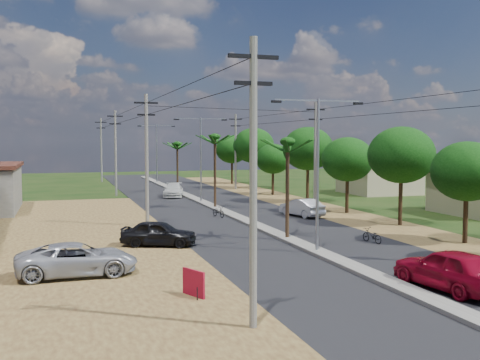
# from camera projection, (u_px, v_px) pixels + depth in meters

# --- Properties ---
(ground) EXTENTS (160.00, 160.00, 0.00)m
(ground) POSITION_uv_depth(u_px,v_px,m) (317.00, 253.00, 29.17)
(ground) COLOR black
(ground) RESTS_ON ground
(road) EXTENTS (12.00, 110.00, 0.04)m
(road) POSITION_uv_depth(u_px,v_px,m) (232.00, 216.00, 43.41)
(road) COLOR black
(road) RESTS_ON ground
(median) EXTENTS (1.00, 90.00, 0.18)m
(median) POSITION_uv_depth(u_px,v_px,m) (222.00, 211.00, 46.26)
(median) COLOR #605E56
(median) RESTS_ON ground
(dirt_lot_west) EXTENTS (18.00, 46.00, 0.04)m
(dirt_lot_west) POSITION_uv_depth(u_px,v_px,m) (18.00, 243.00, 32.17)
(dirt_lot_west) COLOR #50341B
(dirt_lot_west) RESTS_ON ground
(dirt_shoulder_east) EXTENTS (5.00, 90.00, 0.03)m
(dirt_shoulder_east) POSITION_uv_depth(u_px,v_px,m) (331.00, 212.00, 46.02)
(dirt_shoulder_east) COLOR #50341B
(dirt_shoulder_east) RESTS_ON ground
(house_east_far) EXTENTS (7.60, 7.50, 4.60)m
(house_east_far) POSITION_uv_depth(u_px,v_px,m) (379.00, 172.00, 62.02)
(house_east_far) COLOR tan
(house_east_far) RESTS_ON ground
(tree_east_b) EXTENTS (4.00, 4.00, 5.83)m
(tree_east_b) POSITION_uv_depth(u_px,v_px,m) (467.00, 171.00, 31.73)
(tree_east_b) COLOR black
(tree_east_b) RESTS_ON ground
(tree_east_c) EXTENTS (4.60, 4.60, 6.83)m
(tree_east_c) POSITION_uv_depth(u_px,v_px,m) (401.00, 155.00, 38.45)
(tree_east_c) COLOR black
(tree_east_c) RESTS_ON ground
(tree_east_d) EXTENTS (4.20, 4.20, 6.13)m
(tree_east_d) POSITION_uv_depth(u_px,v_px,m) (348.00, 159.00, 45.04)
(tree_east_d) COLOR black
(tree_east_d) RESTS_ON ground
(tree_east_e) EXTENTS (4.80, 4.80, 7.14)m
(tree_east_e) POSITION_uv_depth(u_px,v_px,m) (308.00, 149.00, 52.64)
(tree_east_e) COLOR black
(tree_east_e) RESTS_ON ground
(tree_east_f) EXTENTS (3.80, 3.80, 5.52)m
(tree_east_f) POSITION_uv_depth(u_px,v_px,m) (273.00, 159.00, 60.20)
(tree_east_f) COLOR black
(tree_east_f) RESTS_ON ground
(tree_east_g) EXTENTS (5.00, 5.00, 7.38)m
(tree_east_g) POSITION_uv_depth(u_px,v_px,m) (254.00, 146.00, 67.88)
(tree_east_g) COLOR black
(tree_east_g) RESTS_ON ground
(tree_east_h) EXTENTS (4.40, 4.40, 6.52)m
(tree_east_h) POSITION_uv_depth(u_px,v_px,m) (232.00, 150.00, 75.43)
(tree_east_h) COLOR black
(tree_east_h) RESTS_ON ground
(palm_median_near) EXTENTS (2.00, 2.00, 6.15)m
(palm_median_near) POSITION_uv_depth(u_px,v_px,m) (288.00, 146.00, 32.58)
(palm_median_near) COLOR black
(palm_median_near) RESTS_ON ground
(palm_median_mid) EXTENTS (2.00, 2.00, 6.55)m
(palm_median_mid) POSITION_uv_depth(u_px,v_px,m) (215.00, 140.00, 47.74)
(palm_median_mid) COLOR black
(palm_median_mid) RESTS_ON ground
(palm_median_far) EXTENTS (2.00, 2.00, 5.85)m
(palm_median_far) POSITION_uv_depth(u_px,v_px,m) (177.00, 146.00, 62.98)
(palm_median_far) COLOR black
(palm_median_far) RESTS_ON ground
(streetlight_near) EXTENTS (5.10, 0.18, 8.00)m
(streetlight_near) POSITION_uv_depth(u_px,v_px,m) (318.00, 162.00, 28.84)
(streetlight_near) COLOR gray
(streetlight_near) RESTS_ON ground
(streetlight_mid) EXTENTS (5.10, 0.18, 8.00)m
(streetlight_mid) POSITION_uv_depth(u_px,v_px,m) (201.00, 152.00, 52.57)
(streetlight_mid) COLOR gray
(streetlight_mid) RESTS_ON ground
(streetlight_far) EXTENTS (5.10, 0.18, 8.00)m
(streetlight_far) POSITION_uv_depth(u_px,v_px,m) (157.00, 148.00, 76.30)
(streetlight_far) COLOR gray
(streetlight_far) RESTS_ON ground
(utility_pole_w_a) EXTENTS (1.60, 0.24, 9.00)m
(utility_pole_w_a) POSITION_uv_depth(u_px,v_px,m) (253.00, 177.00, 17.20)
(utility_pole_w_a) COLOR #605E56
(utility_pole_w_a) RESTS_ON ground
(utility_pole_w_b) EXTENTS (1.60, 0.24, 9.00)m
(utility_pole_w_b) POSITION_uv_depth(u_px,v_px,m) (147.00, 157.00, 38.09)
(utility_pole_w_b) COLOR #605E56
(utility_pole_w_b) RESTS_ON ground
(utility_pole_w_c) EXTENTS (1.60, 0.24, 9.00)m
(utility_pole_w_c) POSITION_uv_depth(u_px,v_px,m) (116.00, 151.00, 58.97)
(utility_pole_w_c) COLOR #605E56
(utility_pole_w_c) RESTS_ON ground
(utility_pole_w_d) EXTENTS (1.60, 0.24, 9.00)m
(utility_pole_w_d) POSITION_uv_depth(u_px,v_px,m) (101.00, 148.00, 78.91)
(utility_pole_w_d) COLOR #605E56
(utility_pole_w_d) RESTS_ON ground
(utility_pole_e_b) EXTENTS (1.60, 0.24, 9.00)m
(utility_pole_e_b) POSITION_uv_depth(u_px,v_px,m) (315.00, 154.00, 46.33)
(utility_pole_e_b) COLOR #605E56
(utility_pole_e_b) RESTS_ON ground
(utility_pole_e_c) EXTENTS (1.60, 0.24, 9.00)m
(utility_pole_e_c) POSITION_uv_depth(u_px,v_px,m) (236.00, 150.00, 67.21)
(utility_pole_e_c) COLOR #605E56
(utility_pole_e_c) RESTS_ON ground
(car_red_near) EXTENTS (2.59, 5.08, 1.65)m
(car_red_near) POSITION_uv_depth(u_px,v_px,m) (450.00, 270.00, 21.84)
(car_red_near) COLOR maroon
(car_red_near) RESTS_ON ground
(car_silver_mid) EXTENTS (2.35, 4.34, 1.36)m
(car_silver_mid) POSITION_uv_depth(u_px,v_px,m) (302.00, 208.00, 43.07)
(car_silver_mid) COLOR #A2A4AA
(car_silver_mid) RESTS_ON ground
(car_white_far) EXTENTS (2.98, 5.03, 1.37)m
(car_white_far) POSITION_uv_depth(u_px,v_px,m) (173.00, 191.00, 57.93)
(car_white_far) COLOR #B3B3AF
(car_white_far) RESTS_ON ground
(car_parked_silver) EXTENTS (5.12, 2.37, 1.42)m
(car_parked_silver) POSITION_uv_depth(u_px,v_px,m) (77.00, 260.00, 24.21)
(car_parked_silver) COLOR #A2A4AA
(car_parked_silver) RESTS_ON ground
(car_parked_dark) EXTENTS (4.47, 3.15, 1.41)m
(car_parked_dark) POSITION_uv_depth(u_px,v_px,m) (159.00, 234.00, 31.05)
(car_parked_dark) COLOR black
(car_parked_dark) RESTS_ON ground
(moto_rider_east) EXTENTS (0.80, 1.63, 0.82)m
(moto_rider_east) POSITION_uv_depth(u_px,v_px,m) (372.00, 236.00, 31.96)
(moto_rider_east) COLOR black
(moto_rider_east) RESTS_ON ground
(moto_rider_west_a) EXTENTS (0.96, 1.71, 0.85)m
(moto_rider_west_a) POSITION_uv_depth(u_px,v_px,m) (218.00, 212.00, 42.68)
(moto_rider_west_a) COLOR black
(moto_rider_west_a) RESTS_ON ground
(moto_rider_west_b) EXTENTS (0.65, 1.60, 0.94)m
(moto_rider_west_b) POSITION_uv_depth(u_px,v_px,m) (170.00, 190.00, 61.05)
(moto_rider_west_b) COLOR black
(moto_rider_west_b) RESTS_ON ground
(roadside_sign) EXTENTS (0.60, 1.19, 1.04)m
(roadside_sign) POSITION_uv_depth(u_px,v_px,m) (194.00, 284.00, 21.00)
(roadside_sign) COLOR maroon
(roadside_sign) RESTS_ON ground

